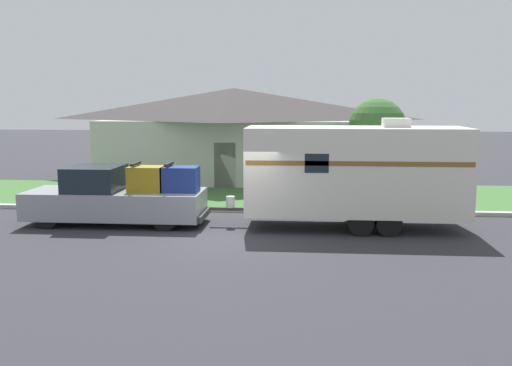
% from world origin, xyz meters
% --- Properties ---
extents(ground_plane, '(120.00, 120.00, 0.00)m').
position_xyz_m(ground_plane, '(0.00, 0.00, 0.00)').
color(ground_plane, '#2D2D33').
extents(curb_strip, '(80.00, 0.30, 0.14)m').
position_xyz_m(curb_strip, '(0.00, 3.75, 0.07)').
color(curb_strip, '#ADADA8').
rests_on(curb_strip, ground_plane).
extents(lawn_strip, '(80.00, 7.00, 0.03)m').
position_xyz_m(lawn_strip, '(0.00, 7.40, 0.01)').
color(lawn_strip, '#3D6B33').
rests_on(lawn_strip, ground_plane).
extents(house_across_street, '(13.55, 7.49, 4.62)m').
position_xyz_m(house_across_street, '(-1.60, 12.71, 2.39)').
color(house_across_street, '#B2B2A8').
rests_on(house_across_street, ground_plane).
extents(pickup_truck, '(5.81, 2.03, 2.02)m').
position_xyz_m(pickup_truck, '(-4.03, 1.41, 0.87)').
color(pickup_truck, black).
rests_on(pickup_truck, ground_plane).
extents(travel_trailer, '(7.94, 2.39, 3.46)m').
position_xyz_m(travel_trailer, '(3.58, 1.41, 1.83)').
color(travel_trailer, black).
rests_on(travel_trailer, ground_plane).
extents(mailbox, '(0.48, 0.20, 1.41)m').
position_xyz_m(mailbox, '(4.56, 4.80, 1.08)').
color(mailbox, brown).
rests_on(mailbox, ground_plane).
extents(tree_in_yard, '(2.42, 2.42, 4.08)m').
position_xyz_m(tree_in_yard, '(5.03, 7.86, 2.86)').
color(tree_in_yard, brown).
rests_on(tree_in_yard, ground_plane).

